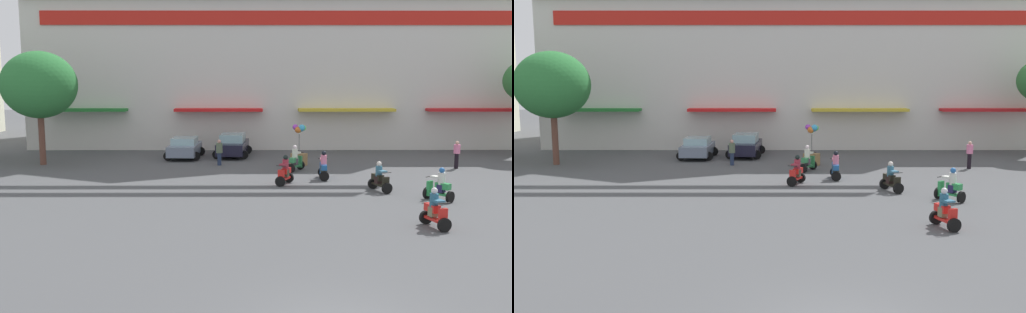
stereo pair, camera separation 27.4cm
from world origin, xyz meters
TOP-DOWN VIEW (x-y plane):
  - ground_plane at (0.00, 13.00)m, footprint 128.00×128.00m
  - colonial_building at (0.00, 36.99)m, footprint 37.52×19.17m
  - plaza_tree_2 at (-15.11, 23.32)m, footprint 4.65×4.19m
  - parked_car_0 at (-6.53, 26.03)m, footprint 2.55×3.91m
  - parked_car_1 at (-3.32, 26.81)m, footprint 2.66×4.34m
  - scooter_rider_2 at (4.23, 15.15)m, footprint 0.96×1.51m
  - scooter_rider_4 at (4.81, 8.52)m, footprint 0.87×1.41m
  - scooter_rider_5 at (1.89, 18.34)m, footprint 0.59×1.49m
  - scooter_rider_6 at (-0.29, 16.83)m, footprint 1.03×1.40m
  - scooter_rider_7 at (0.55, 20.81)m, footprint 1.18×1.55m
  - scooter_rider_8 at (6.44, 13.03)m, footprint 1.24×1.35m
  - pedestrian_0 at (10.31, 21.71)m, footprint 0.51×0.51m
  - pedestrian_1 at (-4.03, 23.01)m, footprint 0.49×0.49m
  - balloon_vendor_cart at (0.93, 22.96)m, footprint 1.08×0.98m

SIDE VIEW (x-z plane):
  - ground_plane at x=0.00m, z-range 0.00..0.00m
  - scooter_rider_2 at x=4.23m, z-range -0.13..1.32m
  - scooter_rider_4 at x=4.81m, z-range -0.12..1.38m
  - scooter_rider_6 at x=-0.29m, z-range -0.13..1.40m
  - scooter_rider_8 at x=6.44m, z-range -0.13..1.40m
  - scooter_rider_5 at x=1.89m, z-range -0.14..1.41m
  - scooter_rider_7 at x=0.55m, z-range -0.14..1.41m
  - parked_car_0 at x=-6.53m, z-range 0.02..1.43m
  - parked_car_1 at x=-3.32m, z-range 0.00..1.57m
  - pedestrian_1 at x=-4.03m, z-range 0.10..1.70m
  - pedestrian_0 at x=10.31m, z-range 0.11..1.78m
  - balloon_vendor_cart at x=0.93m, z-range -0.02..2.56m
  - plaza_tree_2 at x=-15.11m, z-range 1.44..8.48m
  - colonial_building at x=0.00m, z-range -1.15..19.79m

